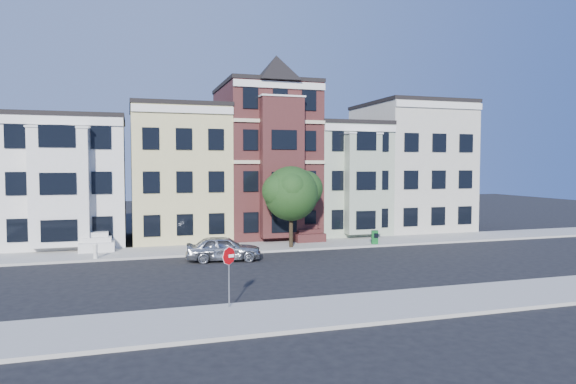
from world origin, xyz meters
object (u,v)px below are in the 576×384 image
object	(u,v)px
fire_hydrant	(95,252)
parked_car	(224,248)
stop_sign	(229,273)
newspaper_box	(375,237)
street_tree	(291,197)

from	to	relation	value
fire_hydrant	parked_car	bearing A→B (deg)	-16.86
parked_car	stop_sign	bearing A→B (deg)	178.32
stop_sign	newspaper_box	bearing A→B (deg)	30.11
street_tree	fire_hydrant	distance (m)	12.95
street_tree	newspaper_box	size ratio (longest dim) A/B	7.10
newspaper_box	stop_sign	bearing A→B (deg)	-117.97
parked_car	newspaper_box	distance (m)	11.57
street_tree	parked_car	size ratio (longest dim) A/B	1.53
fire_hydrant	stop_sign	world-z (taller)	stop_sign
newspaper_box	street_tree	bearing A→B (deg)	-167.24
parked_car	newspaper_box	world-z (taller)	parked_car
street_tree	stop_sign	xyz separation A→B (m)	(-6.84, -13.46, -2.07)
parked_car	street_tree	bearing A→B (deg)	-53.71
parked_car	newspaper_box	bearing A→B (deg)	-70.63
stop_sign	street_tree	bearing A→B (deg)	48.08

